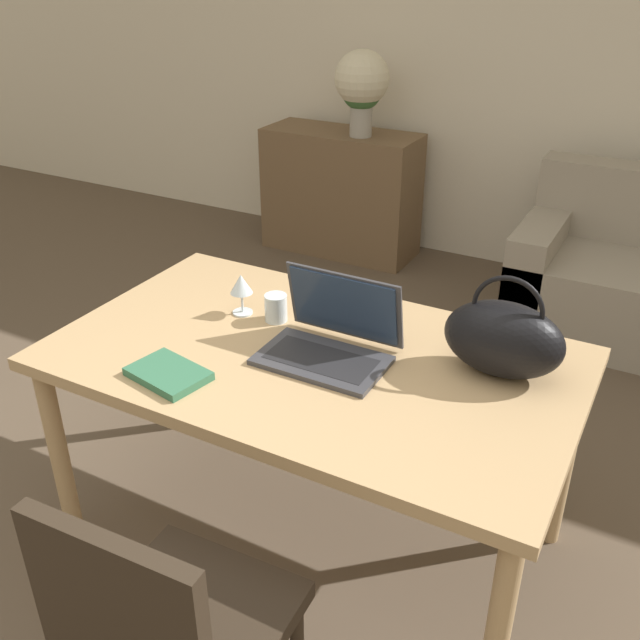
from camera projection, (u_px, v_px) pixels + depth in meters
The scene contains 10 objects.
wall_back at pixel (528, 40), 4.02m from camera, with size 10.00×0.06×2.70m.
dining_table at pixel (313, 375), 2.17m from camera, with size 1.57×0.92×0.76m.
chair at pixel (167, 630), 1.57m from camera, with size 0.46×0.46×0.90m.
sideboard at pixel (341, 193), 4.63m from camera, with size 0.99×0.40×0.79m.
laptop at pixel (332, 334), 2.11m from camera, with size 0.37×0.29×0.24m.
drinking_glass at pixel (276, 308), 2.30m from camera, with size 0.07×0.07×0.09m.
wine_glass at pixel (241, 286), 2.32m from camera, with size 0.07×0.07×0.14m.
handbag at pixel (504, 338), 1.99m from camera, with size 0.34×0.20×0.30m.
flower_vase at pixel (362, 84), 4.19m from camera, with size 0.33×0.33×0.50m.
book at pixel (168, 374), 2.02m from camera, with size 0.25×0.19×0.02m.
Camera 1 is at (1.02, -0.95, 1.85)m, focal length 40.00 mm.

